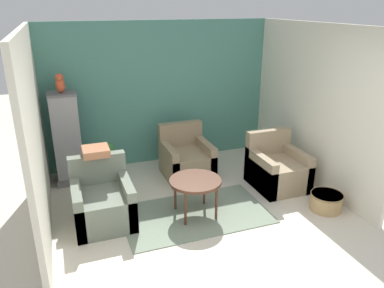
{
  "coord_description": "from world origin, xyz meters",
  "views": [
    {
      "loc": [
        -1.7,
        -3.06,
        2.75
      ],
      "look_at": [
        0.0,
        1.6,
        0.87
      ],
      "focal_mm": 35.0,
      "sensor_mm": 36.0,
      "label": 1
    }
  ],
  "objects": [
    {
      "name": "ground_plane",
      "position": [
        0.0,
        0.0,
        0.0
      ],
      "size": [
        20.0,
        20.0,
        0.0
      ],
      "primitive_type": "plane",
      "color": "beige",
      "rests_on": "ground"
    },
    {
      "name": "wall_back_accent",
      "position": [
        0.0,
        3.23,
        1.24
      ],
      "size": [
        4.11,
        0.06,
        2.49
      ],
      "color": "#4C897A",
      "rests_on": "ground_plane"
    },
    {
      "name": "wall_left",
      "position": [
        -2.02,
        1.6,
        1.24
      ],
      "size": [
        0.06,
        3.2,
        2.49
      ],
      "color": "silver",
      "rests_on": "ground_plane"
    },
    {
      "name": "wall_right",
      "position": [
        2.02,
        1.6,
        1.24
      ],
      "size": [
        0.06,
        3.2,
        2.49
      ],
      "color": "silver",
      "rests_on": "ground_plane"
    },
    {
      "name": "area_rug",
      "position": [
        -0.12,
        1.15,
        0.01
      ],
      "size": [
        1.99,
        1.17,
        0.01
      ],
      "color": "gray",
      "rests_on": "ground_plane"
    },
    {
      "name": "coffee_table",
      "position": [
        -0.12,
        1.15,
        0.48
      ],
      "size": [
        0.7,
        0.7,
        0.53
      ],
      "color": "#512D1E",
      "rests_on": "ground_plane"
    },
    {
      "name": "armchair_left",
      "position": [
        -1.32,
        1.41,
        0.28
      ],
      "size": [
        0.76,
        0.83,
        0.85
      ],
      "color": "slate",
      "rests_on": "ground_plane"
    },
    {
      "name": "armchair_right",
      "position": [
        1.4,
        1.53,
        0.28
      ],
      "size": [
        0.76,
        0.83,
        0.85
      ],
      "color": "#9E896B",
      "rests_on": "ground_plane"
    },
    {
      "name": "armchair_middle",
      "position": [
        0.18,
        2.39,
        0.28
      ],
      "size": [
        0.76,
        0.83,
        0.85
      ],
      "color": "#8E7A5B",
      "rests_on": "ground_plane"
    },
    {
      "name": "birdcage",
      "position": [
        -1.66,
        2.84,
        0.73
      ],
      "size": [
        0.45,
        0.45,
        1.48
      ],
      "color": "slate",
      "rests_on": "ground_plane"
    },
    {
      "name": "parrot",
      "position": [
        -1.66,
        2.84,
        1.61
      ],
      "size": [
        0.14,
        0.25,
        0.3
      ],
      "color": "#D14C2D",
      "rests_on": "birdcage"
    },
    {
      "name": "potted_plant",
      "position": [
        -1.08,
        2.67,
        0.35
      ],
      "size": [
        0.29,
        0.28,
        0.65
      ],
      "color": "beige",
      "rests_on": "ground_plane"
    },
    {
      "name": "wicker_basket",
      "position": [
        1.67,
        0.65,
        0.13
      ],
      "size": [
        0.45,
        0.45,
        0.25
      ],
      "color": "tan",
      "rests_on": "ground_plane"
    },
    {
      "name": "throw_pillow",
      "position": [
        -1.32,
        1.72,
        0.9
      ],
      "size": [
        0.35,
        0.35,
        0.1
      ],
      "color": "#B2704C",
      "rests_on": "armchair_left"
    }
  ]
}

